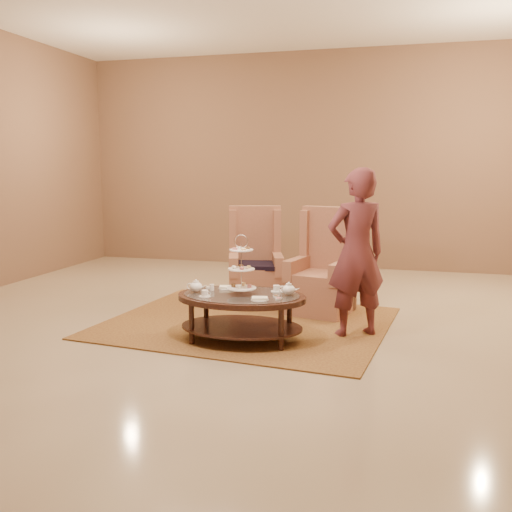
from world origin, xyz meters
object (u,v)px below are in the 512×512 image
(armchair_left, at_px, (255,271))
(armchair_right, at_px, (323,278))
(tea_table, at_px, (241,303))
(person, at_px, (356,253))

(armchair_left, relative_size, armchair_right, 0.98)
(tea_table, height_order, armchair_right, armchair_right)
(tea_table, distance_m, armchair_right, 1.43)
(tea_table, relative_size, armchair_right, 1.05)
(armchair_left, bearing_deg, armchair_right, -32.56)
(armchair_right, bearing_deg, tea_table, -100.92)
(armchair_right, bearing_deg, person, -49.40)
(armchair_left, relative_size, person, 0.72)
(armchair_left, distance_m, person, 1.75)
(person, bearing_deg, tea_table, -6.49)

